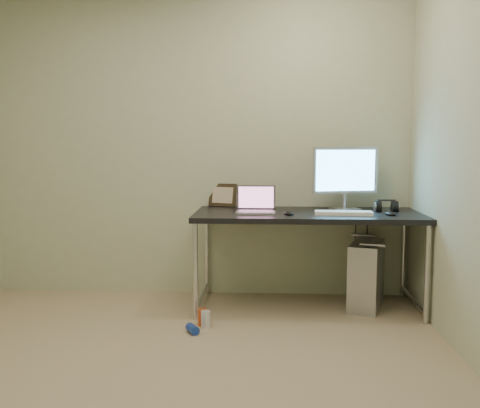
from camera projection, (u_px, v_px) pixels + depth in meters
name	position (u px, v px, depth m)	size (l,w,h in m)	color
floor	(157.00, 381.00, 2.87)	(3.50, 3.50, 0.00)	tan
wall_back	(199.00, 147.00, 4.47)	(3.50, 0.02, 2.50)	beige
desk	(307.00, 222.00, 4.11)	(1.73, 0.76, 0.75)	black
tower_computer	(366.00, 275.00, 4.16)	(0.36, 0.54, 0.55)	#A8A9AD
cable_a	(355.00, 249.00, 4.44)	(0.01, 0.01, 0.70)	black
cable_b	(366.00, 252.00, 4.42)	(0.01, 0.01, 0.72)	black
can_red	(202.00, 317.00, 3.76)	(0.06, 0.06, 0.12)	#C4411C
can_white	(206.00, 319.00, 3.71)	(0.07, 0.07, 0.12)	silver
can_blue	(192.00, 329.00, 3.60)	(0.06, 0.06, 0.11)	#1B3BA8
laptop	(256.00, 206.00, 4.07)	(0.30, 0.25, 0.21)	#BAB9C2
monitor	(345.00, 173.00, 4.21)	(0.52, 0.20, 0.50)	#BAB9C2
keyboard	(343.00, 213.00, 3.95)	(0.42, 0.14, 0.03)	white
mouse_right	(391.00, 213.00, 3.92)	(0.07, 0.11, 0.04)	black
mouse_left	(289.00, 212.00, 3.95)	(0.07, 0.10, 0.04)	black
headphones	(386.00, 207.00, 4.15)	(0.17, 0.11, 0.12)	black
picture_frame	(223.00, 195.00, 4.48)	(0.24, 0.03, 0.19)	black
webcam	(257.00, 197.00, 4.42)	(0.04, 0.04, 0.11)	silver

